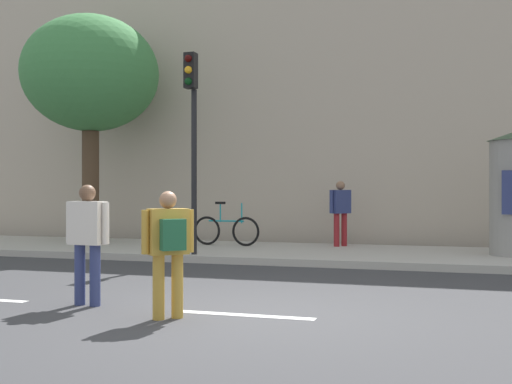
% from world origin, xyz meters
% --- Properties ---
extents(ground_plane, '(80.00, 80.00, 0.00)m').
position_xyz_m(ground_plane, '(0.00, 0.00, 0.00)').
color(ground_plane, '#38383A').
extents(sidewalk_curb, '(36.00, 4.00, 0.15)m').
position_xyz_m(sidewalk_curb, '(0.00, 7.00, 0.07)').
color(sidewalk_curb, '#B2ADA3').
rests_on(sidewalk_curb, ground_plane).
extents(lane_markings, '(25.80, 0.16, 0.01)m').
position_xyz_m(lane_markings, '(0.00, 0.00, 0.00)').
color(lane_markings, silver).
rests_on(lane_markings, ground_plane).
extents(building_backdrop, '(36.00, 5.00, 8.14)m').
position_xyz_m(building_backdrop, '(0.00, 12.00, 4.07)').
color(building_backdrop, '#B7A893').
rests_on(building_backdrop, ground_plane).
extents(traffic_light, '(0.24, 0.45, 4.28)m').
position_xyz_m(traffic_light, '(-2.88, 5.24, 3.03)').
color(traffic_light, black).
rests_on(traffic_light, sidewalk_curb).
extents(street_tree, '(3.60, 3.60, 6.00)m').
position_xyz_m(street_tree, '(-6.76, 7.53, 4.58)').
color(street_tree, '#4C3826').
rests_on(street_tree, sidewalk_curb).
extents(pedestrian_tallest, '(0.53, 0.53, 1.50)m').
position_xyz_m(pedestrian_tallest, '(-0.76, -0.48, 0.89)').
color(pedestrian_tallest, '#B78C33').
rests_on(pedestrian_tallest, ground_plane).
extents(pedestrian_with_backpack, '(0.66, 0.27, 1.59)m').
position_xyz_m(pedestrian_with_backpack, '(-2.16, 0.02, 0.94)').
color(pedestrian_with_backpack, navy).
rests_on(pedestrian_with_backpack, ground_plane).
extents(pedestrian_with_bag, '(0.50, 0.56, 1.60)m').
position_xyz_m(pedestrian_with_bag, '(-0.22, 8.25, 1.10)').
color(pedestrian_with_bag, maroon).
rests_on(pedestrian_with_bag, sidewalk_curb).
extents(bicycle_leaning, '(1.77, 0.17, 1.09)m').
position_xyz_m(bicycle_leaning, '(-2.98, 7.63, 0.54)').
color(bicycle_leaning, black).
rests_on(bicycle_leaning, sidewalk_curb).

